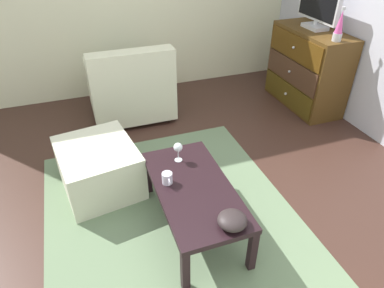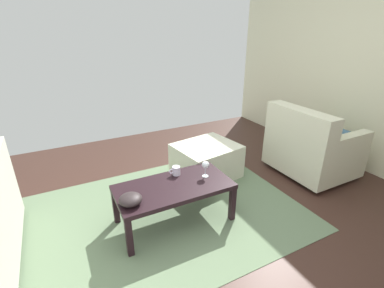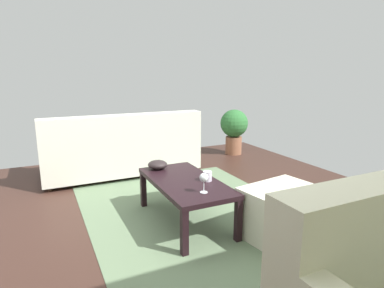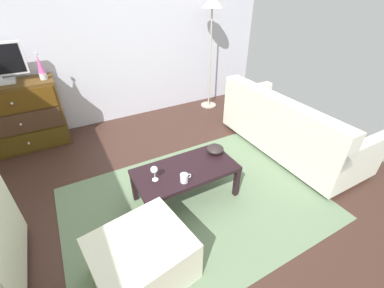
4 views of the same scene
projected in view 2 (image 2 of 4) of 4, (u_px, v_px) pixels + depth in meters
The scene contains 9 objects.
ground_plane at pixel (193, 221), 2.63m from camera, with size 5.39×4.88×0.05m, color #3A241D.
wall_plain_left at pixel (383, 62), 3.14m from camera, with size 0.12×4.88×2.64m, color beige.
area_rug at pixel (165, 213), 2.70m from camera, with size 2.60×1.90×0.01m, color #5F7556.
coffee_table at pixel (174, 190), 2.47m from camera, with size 1.04×0.52×0.39m.
wine_glass at pixel (206, 165), 2.56m from camera, with size 0.07×0.07×0.16m.
mug at pixel (176, 171), 2.61m from camera, with size 0.11×0.08×0.08m.
bowl_decorative at pixel (130, 199), 2.18m from camera, with size 0.19×0.19×0.08m, color #2A2122.
armchair at pixel (311, 147), 3.33m from camera, with size 0.80×0.89×0.85m.
ottoman at pixel (206, 161), 3.31m from camera, with size 0.70×0.60×0.41m, color beige.
Camera 2 is at (0.98, 1.89, 1.69)m, focal length 25.69 mm.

